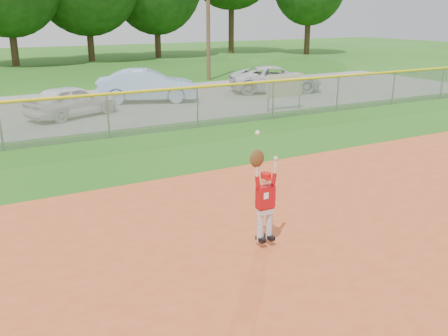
% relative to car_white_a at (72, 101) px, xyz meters
% --- Properties ---
extents(ground, '(120.00, 120.00, 0.00)m').
position_rel_car_white_a_xyz_m(ground, '(0.26, -14.17, -0.67)').
color(ground, '#225814').
rests_on(ground, ground).
extents(parking_strip, '(44.00, 10.00, 0.03)m').
position_rel_car_white_a_xyz_m(parking_strip, '(0.26, 1.83, -0.66)').
color(parking_strip, slate).
rests_on(parking_strip, ground).
extents(car_white_a, '(4.07, 2.89, 1.29)m').
position_rel_car_white_a_xyz_m(car_white_a, '(0.00, 0.00, 0.00)').
color(car_white_a, white).
rests_on(car_white_a, parking_strip).
extents(car_blue, '(4.89, 3.17, 1.52)m').
position_rel_car_white_a_xyz_m(car_blue, '(3.94, 1.89, 0.12)').
color(car_blue, '#94B7DD').
rests_on(car_blue, parking_strip).
extents(car_white_b, '(5.34, 3.70, 1.35)m').
position_rel_car_white_a_xyz_m(car_white_b, '(11.00, 1.52, 0.03)').
color(car_white_b, silver).
rests_on(car_white_b, parking_strip).
extents(sponsor_sign, '(1.78, 0.15, 1.58)m').
position_rel_car_white_a_xyz_m(sponsor_sign, '(8.32, -2.99, 0.37)').
color(sponsor_sign, gray).
rests_on(sponsor_sign, ground).
extents(outfield_fence, '(40.06, 0.10, 1.55)m').
position_rel_car_white_a_xyz_m(outfield_fence, '(0.26, -4.17, 0.21)').
color(outfield_fence, gray).
rests_on(outfield_fence, ground).
extents(power_lines, '(19.40, 0.24, 9.00)m').
position_rel_car_white_a_xyz_m(power_lines, '(1.26, 7.83, 4.00)').
color(power_lines, '#4C3823').
rests_on(power_lines, ground).
extents(ballplayer, '(0.56, 0.24, 2.04)m').
position_rel_car_white_a_xyz_m(ballplayer, '(0.28, -13.59, 0.33)').
color(ballplayer, silver).
rests_on(ballplayer, ground).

